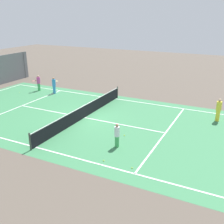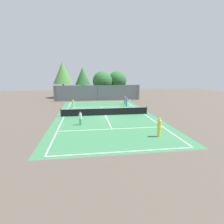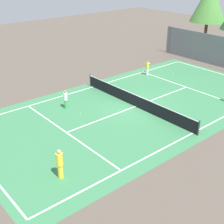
# 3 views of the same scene
# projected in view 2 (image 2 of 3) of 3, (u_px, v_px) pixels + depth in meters

# --- Properties ---
(ground_plane) EXTENTS (80.00, 80.00, 0.00)m
(ground_plane) POSITION_uv_depth(u_px,v_px,m) (105.00, 115.00, 24.93)
(ground_plane) COLOR brown
(court_surface) EXTENTS (13.00, 25.00, 0.01)m
(court_surface) POSITION_uv_depth(u_px,v_px,m) (105.00, 115.00, 24.93)
(court_surface) COLOR #387A4C
(court_surface) RESTS_ON ground_plane
(tennis_net) EXTENTS (11.90, 0.10, 1.10)m
(tennis_net) POSITION_uv_depth(u_px,v_px,m) (105.00, 112.00, 24.83)
(tennis_net) COLOR #333833
(tennis_net) RESTS_ON ground_plane
(perimeter_fence) EXTENTS (18.00, 0.12, 3.20)m
(perimeter_fence) POSITION_uv_depth(u_px,v_px,m) (98.00, 93.00, 38.15)
(perimeter_fence) COLOR slate
(perimeter_fence) RESTS_ON ground_plane
(tree_0) EXTENTS (4.44, 4.44, 8.17)m
(tree_0) POSITION_uv_depth(u_px,v_px,m) (63.00, 73.00, 41.94)
(tree_0) COLOR brown
(tree_0) RESTS_ON ground_plane
(tree_1) EXTENTS (4.31, 4.31, 6.15)m
(tree_1) POSITION_uv_depth(u_px,v_px,m) (117.00, 80.00, 42.60)
(tree_1) COLOR brown
(tree_1) RESTS_ON ground_plane
(tree_2) EXTENTS (4.44, 4.44, 6.11)m
(tree_2) POSITION_uv_depth(u_px,v_px,m) (103.00, 81.00, 41.08)
(tree_2) COLOR brown
(tree_2) RESTS_ON ground_plane
(tree_3) EXTENTS (3.49, 3.49, 6.94)m
(tree_3) POSITION_uv_depth(u_px,v_px,m) (83.00, 76.00, 41.84)
(tree_3) COLOR brown
(tree_3) RESTS_ON ground_plane
(player_0) EXTENTS (0.93, 0.49, 1.62)m
(player_0) POSITION_uv_depth(u_px,v_px,m) (125.00, 100.00, 33.56)
(player_0) COLOR #3FA559
(player_0) RESTS_ON ground_plane
(player_1) EXTENTS (0.37, 0.37, 1.73)m
(player_1) POSITION_uv_depth(u_px,v_px,m) (159.00, 127.00, 16.37)
(player_1) COLOR yellow
(player_1) RESTS_ON ground_plane
(player_2) EXTENTS (0.32, 0.32, 1.49)m
(player_2) POSITION_uv_depth(u_px,v_px,m) (80.00, 118.00, 20.13)
(player_2) COLOR #3FA559
(player_2) RESTS_ON ground_plane
(player_3) EXTENTS (0.93, 0.46, 1.64)m
(player_3) POSITION_uv_depth(u_px,v_px,m) (127.00, 101.00, 31.50)
(player_3) COLOR #388CD8
(player_3) RESTS_ON ground_plane
(player_4) EXTENTS (0.60, 0.88, 1.47)m
(player_4) POSITION_uv_depth(u_px,v_px,m) (73.00, 103.00, 30.05)
(player_4) COLOR silver
(player_4) RESTS_ON ground_plane
(tennis_ball_0) EXTENTS (0.07, 0.07, 0.07)m
(tennis_ball_0) POSITION_uv_depth(u_px,v_px,m) (95.00, 123.00, 20.72)
(tennis_ball_0) COLOR #CCE533
(tennis_ball_0) RESTS_ON ground_plane
(tennis_ball_1) EXTENTS (0.07, 0.07, 0.07)m
(tennis_ball_1) POSITION_uv_depth(u_px,v_px,m) (116.00, 103.00, 34.74)
(tennis_ball_1) COLOR #CCE533
(tennis_ball_1) RESTS_ON ground_plane
(tennis_ball_2) EXTENTS (0.07, 0.07, 0.07)m
(tennis_ball_2) POSITION_uv_depth(u_px,v_px,m) (62.00, 130.00, 18.31)
(tennis_ball_2) COLOR #CCE533
(tennis_ball_2) RESTS_ON ground_plane
(tennis_ball_3) EXTENTS (0.07, 0.07, 0.07)m
(tennis_ball_3) POSITION_uv_depth(u_px,v_px,m) (63.00, 125.00, 19.92)
(tennis_ball_3) COLOR #CCE533
(tennis_ball_3) RESTS_ON ground_plane
(tennis_ball_4) EXTENTS (0.07, 0.07, 0.07)m
(tennis_ball_4) POSITION_uv_depth(u_px,v_px,m) (69.00, 116.00, 24.45)
(tennis_ball_4) COLOR #CCE533
(tennis_ball_4) RESTS_ON ground_plane
(tennis_ball_5) EXTENTS (0.07, 0.07, 0.07)m
(tennis_ball_5) POSITION_uv_depth(u_px,v_px,m) (82.00, 105.00, 32.61)
(tennis_ball_5) COLOR #CCE533
(tennis_ball_5) RESTS_ON ground_plane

